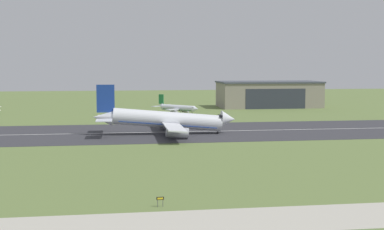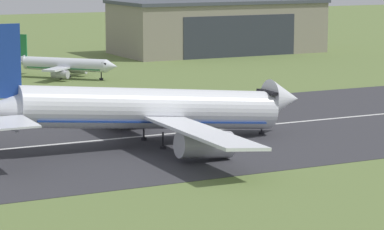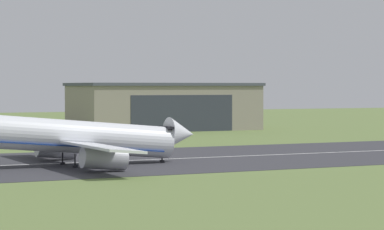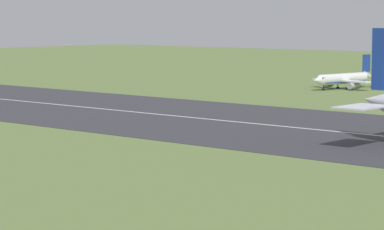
{
  "view_description": "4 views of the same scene",
  "coord_description": "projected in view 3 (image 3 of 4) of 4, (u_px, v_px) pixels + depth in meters",
  "views": [
    {
      "loc": [
        12.77,
        -59.46,
        24.1
      ],
      "look_at": [
        33.63,
        79.85,
        10.69
      ],
      "focal_mm": 50.0,
      "sensor_mm": 36.0,
      "label": 1
    },
    {
      "loc": [
        -18.32,
        10.29,
        25.01
      ],
      "look_at": [
        17.52,
        81.9,
        11.41
      ],
      "focal_mm": 85.0,
      "sensor_mm": 36.0,
      "label": 2
    },
    {
      "loc": [
        -17.95,
        -23.47,
        13.5
      ],
      "look_at": [
        32.28,
        76.86,
        9.96
      ],
      "focal_mm": 85.0,
      "sensor_mm": 36.0,
      "label": 3
    },
    {
      "loc": [
        77.68,
        0.54,
        19.01
      ],
      "look_at": [
        10.27,
        77.78,
        7.85
      ],
      "focal_mm": 85.0,
      "sensor_mm": 36.0,
      "label": 4
    }
  ],
  "objects": [
    {
      "name": "airplane_parked_centre",
      "position": [
        18.0,
        129.0,
        224.71
      ],
      "size": [
        22.28,
        22.83,
        9.26
      ],
      "color": "silver",
      "rests_on": "ground_plane"
    },
    {
      "name": "hangar_building",
      "position": [
        164.0,
        106.0,
        280.73
      ],
      "size": [
        56.75,
        26.83,
        14.55
      ],
      "color": "gray",
      "rests_on": "ground_plane"
    },
    {
      "name": "airplane_landing",
      "position": [
        65.0,
        137.0,
        152.58
      ],
      "size": [
        49.47,
        51.8,
        17.26
      ],
      "color": "silver",
      "rests_on": "ground_plane"
    }
  ]
}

